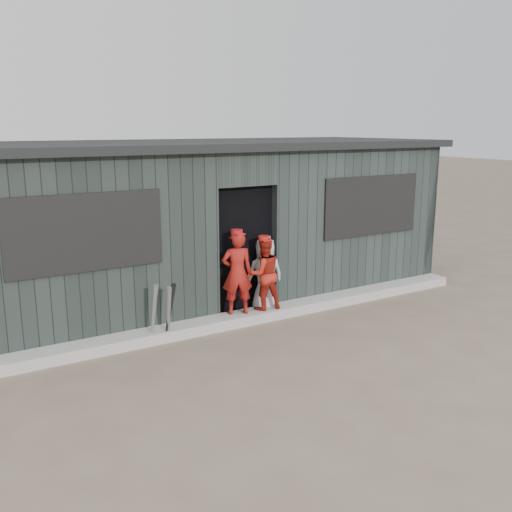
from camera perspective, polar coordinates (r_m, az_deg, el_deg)
ground at (r=7.27m, az=7.55°, el=-10.45°), size 80.00×80.00×0.00m
curb at (r=8.63m, az=-0.07°, el=-5.97°), size 8.00×0.36×0.15m
bat_left at (r=7.72m, az=-10.20°, el=-5.74°), size 0.11×0.25×0.85m
bat_mid at (r=7.73m, az=-8.73°, el=-5.75°), size 0.12×0.30×0.83m
bat_right at (r=7.73m, az=-8.65°, el=-5.64°), size 0.13×0.31×0.86m
player_red_left at (r=8.32m, az=-1.90°, el=-1.70°), size 0.52×0.42×1.24m
player_red_right at (r=8.55m, az=0.77°, el=-1.77°), size 0.58×0.48×1.10m
player_grey_back at (r=8.80m, az=0.91°, el=-2.02°), size 0.66×0.50×1.20m
dugout at (r=9.77m, az=-5.23°, el=3.55°), size 8.30×3.30×2.62m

